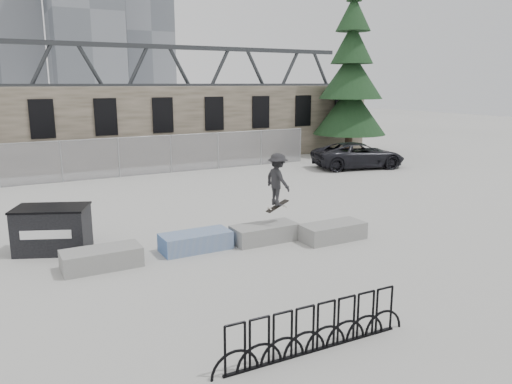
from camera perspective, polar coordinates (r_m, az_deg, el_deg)
ground at (r=14.84m, az=-3.80°, el=-6.15°), size 120.00×120.00×0.00m
stone_wall at (r=29.72m, az=-17.24°, el=7.09°), size 36.00×2.58×4.50m
chainlink_fence at (r=26.23m, az=-15.41°, el=3.88°), size 22.06×0.06×2.02m
planter_far_left at (r=13.62m, az=-17.23°, el=-7.16°), size 2.00×0.90×0.52m
planter_center_left at (r=14.47m, az=-6.91°, el=-5.53°), size 2.00×0.90×0.52m
planter_center_right at (r=15.14m, az=0.98°, el=-4.62°), size 2.00×0.90×0.52m
planter_offset at (r=15.46m, az=8.77°, el=-4.42°), size 2.00×0.90×0.52m
dumpster at (r=15.26m, az=-22.24°, el=-3.95°), size 2.30×1.90×1.31m
bike_rack at (r=9.23m, az=6.81°, el=-15.26°), size 4.04×0.13×0.90m
spruce_tree at (r=33.55m, az=10.80°, el=12.22°), size 4.72×4.72×11.50m
truss_bridge at (r=69.63m, az=-15.71°, el=11.45°), size 70.00×3.00×9.80m
suv at (r=28.73m, az=11.62°, el=4.14°), size 5.59×3.51×1.44m
skateboarder at (r=15.03m, az=2.49°, el=1.43°), size 0.78×1.08×1.77m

